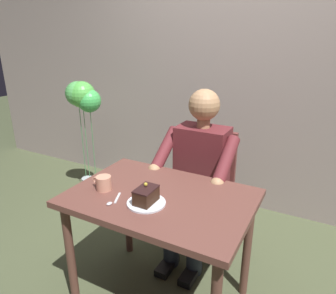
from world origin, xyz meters
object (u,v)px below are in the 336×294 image
at_px(chair, 206,184).
at_px(seated_person, 197,174).
at_px(cake_slice, 146,195).
at_px(balloon_display, 83,104).
at_px(dining_table, 161,210).
at_px(coffee_cup, 103,183).
at_px(dessert_spoon, 113,201).

relative_size(chair, seated_person, 0.72).
xyz_separation_m(cake_slice, balloon_display, (1.25, -0.92, 0.18)).
height_order(dining_table, balloon_display, balloon_display).
bearing_deg(cake_slice, balloon_display, -36.31).
height_order(cake_slice, coffee_cup, cake_slice).
height_order(seated_person, dessert_spoon, seated_person).
distance_m(dining_table, coffee_cup, 0.36).
height_order(chair, coffee_cup, chair).
xyz_separation_m(chair, dessert_spoon, (0.19, 0.88, 0.25)).
distance_m(seated_person, balloon_display, 1.34).
xyz_separation_m(dining_table, cake_slice, (0.02, 0.12, 0.15)).
xyz_separation_m(chair, balloon_display, (1.27, -0.11, 0.47)).
relative_size(dining_table, cake_slice, 7.42).
bearing_deg(chair, balloon_display, -4.74).
xyz_separation_m(chair, seated_person, (0.00, 0.17, 0.15)).
bearing_deg(balloon_display, cake_slice, 143.69).
bearing_deg(cake_slice, seated_person, -91.75).
bearing_deg(coffee_cup, cake_slice, 176.03).
bearing_deg(dining_table, seated_person, -90.00).
height_order(seated_person, balloon_display, seated_person).
bearing_deg(seated_person, dining_table, 90.00).
distance_m(dining_table, cake_slice, 0.19).
relative_size(cake_slice, balloon_display, 0.12).
distance_m(chair, cake_slice, 0.87).
xyz_separation_m(coffee_cup, balloon_display, (0.96, -0.90, 0.19)).
height_order(chair, dessert_spoon, chair).
bearing_deg(chair, cake_slice, 88.62).
bearing_deg(dining_table, chair, -90.00).
height_order(cake_slice, balloon_display, balloon_display).
bearing_deg(balloon_display, coffee_cup, 136.71).
xyz_separation_m(seated_person, balloon_display, (1.27, -0.28, 0.32)).
distance_m(dessert_spoon, balloon_display, 1.48).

